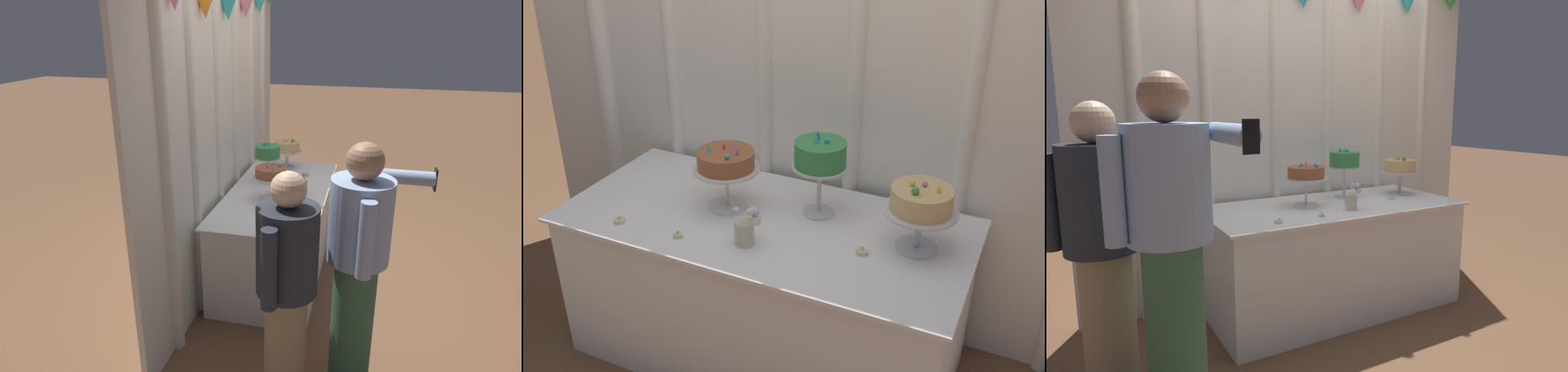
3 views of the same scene
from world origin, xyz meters
TOP-DOWN VIEW (x-y plane):
  - ground_plane at (0.00, 0.00)m, footprint 24.00×24.00m
  - draped_curtain at (-0.04, 0.58)m, footprint 3.30×0.15m
  - cake_table at (0.00, 0.10)m, footprint 1.81×0.84m
  - cake_display_leftmost at (-0.20, 0.13)m, footprint 0.30×0.30m
  - cake_display_center at (0.19, 0.25)m, footprint 0.24×0.24m
  - cake_display_rightmost at (0.66, 0.16)m, footprint 0.30×0.30m
  - flower_vase at (0.02, -0.11)m, footprint 0.12×0.10m
  - tealight_far_left at (-0.56, -0.19)m, footprint 0.05×0.05m
  - tealight_near_left at (-0.26, -0.18)m, footprint 0.04×0.04m
  - tealight_near_right at (0.47, 0.03)m, footprint 0.05×0.05m
  - guest_man_dark_suit at (-1.50, -0.26)m, footprint 0.49×0.41m
  - guest_girl_blue_dress at (-1.26, -0.63)m, footprint 0.51×0.60m

SIDE VIEW (x-z plane):
  - ground_plane at x=0.00m, z-range 0.00..0.00m
  - cake_table at x=0.00m, z-range 0.00..0.77m
  - tealight_far_left at x=-0.56m, z-range 0.76..0.79m
  - tealight_near_right at x=0.47m, z-range 0.76..0.79m
  - tealight_near_left at x=-0.26m, z-range 0.76..0.79m
  - guest_man_dark_suit at x=-1.50m, z-range 0.06..1.53m
  - flower_vase at x=0.02m, z-range 0.75..0.93m
  - guest_girl_blue_dress at x=-1.26m, z-range 0.07..1.65m
  - cake_display_rightmost at x=0.66m, z-range 0.82..1.12m
  - cake_display_leftmost at x=-0.20m, z-range 0.82..1.14m
  - cake_display_center at x=0.19m, z-range 0.85..1.23m
  - draped_curtain at x=-0.04m, z-range 0.04..2.70m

